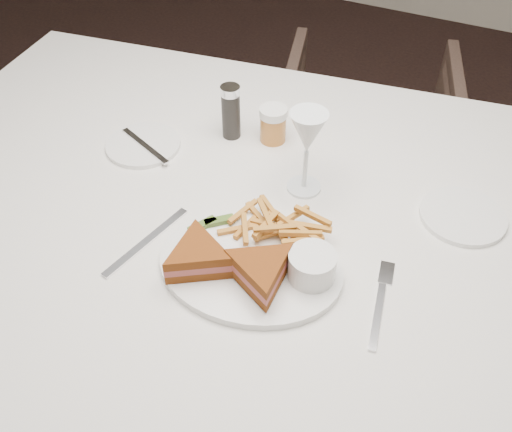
{
  "coord_description": "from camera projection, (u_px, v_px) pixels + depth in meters",
  "views": [
    {
      "loc": [
        0.49,
        -0.89,
        1.5
      ],
      "look_at": [
        0.17,
        -0.24,
        0.8
      ],
      "focal_mm": 40.0,
      "sensor_mm": 36.0,
      "label": 1
    }
  ],
  "objects": [
    {
      "name": "table",
      "position": [
        265.0,
        333.0,
        1.33
      ],
      "size": [
        1.77,
        1.3,
        0.75
      ],
      "primitive_type": "cube",
      "rotation": [
        0.0,
        0.0,
        0.14
      ],
      "color": "silver",
      "rests_on": "ground"
    },
    {
      "name": "chair_far",
      "position": [
        365.0,
        129.0,
        2.04
      ],
      "size": [
        0.72,
        0.69,
        0.61
      ],
      "primitive_type": "imported",
      "rotation": [
        0.0,
        0.0,
        3.42
      ],
      "color": "#46332B",
      "rests_on": "ground"
    },
    {
      "name": "ground",
      "position": [
        241.0,
        337.0,
        1.77
      ],
      "size": [
        5.0,
        5.0,
        0.0
      ],
      "primitive_type": "plane",
      "color": "black",
      "rests_on": "ground"
    },
    {
      "name": "table_setting",
      "position": [
        265.0,
        219.0,
        1.02
      ],
      "size": [
        0.83,
        0.55,
        0.18
      ],
      "color": "white",
      "rests_on": "table"
    }
  ]
}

